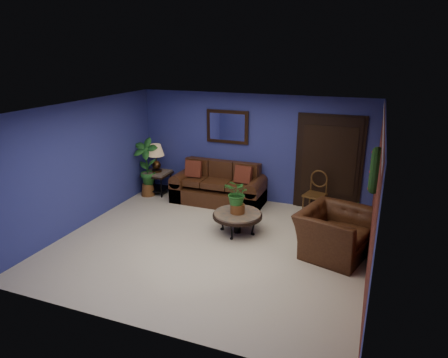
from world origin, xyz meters
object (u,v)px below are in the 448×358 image
at_px(coffee_table, 237,216).
at_px(end_table, 157,177).
at_px(sofa, 219,189).
at_px(table_lamp, 156,155).
at_px(side_chair, 316,190).
at_px(armchair, 334,233).

bearing_deg(coffee_table, end_table, 151.43).
bearing_deg(sofa, coffee_table, -56.64).
bearing_deg(table_lamp, coffee_table, -28.57).
height_order(side_chair, armchair, side_chair).
distance_m(coffee_table, side_chair, 1.97).
xyz_separation_m(coffee_table, end_table, (-2.60, 1.42, 0.07)).
relative_size(end_table, armchair, 0.50).
xyz_separation_m(sofa, table_lamp, (-1.65, -0.03, 0.68)).
distance_m(sofa, coffee_table, 1.73).
xyz_separation_m(sofa, armchair, (2.80, -1.64, 0.09)).
distance_m(sofa, armchair, 3.25).
height_order(end_table, side_chair, side_chair).
bearing_deg(table_lamp, end_table, 153.43).
distance_m(sofa, table_lamp, 1.78).
height_order(table_lamp, side_chair, table_lamp).
bearing_deg(end_table, coffee_table, -28.57).
distance_m(table_lamp, side_chair, 3.90).
relative_size(coffee_table, end_table, 1.58).
height_order(coffee_table, armchair, armchair).
bearing_deg(table_lamp, sofa, 1.04).
relative_size(coffee_table, side_chair, 0.99).
relative_size(sofa, side_chair, 2.18).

